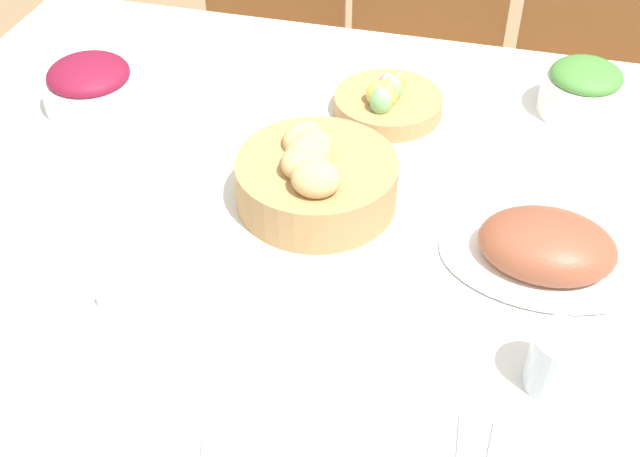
% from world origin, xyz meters
% --- Properties ---
extents(dining_table, '(1.68, 1.20, 0.73)m').
position_xyz_m(dining_table, '(0.00, 0.00, 0.36)').
color(dining_table, silver).
rests_on(dining_table, ground).
extents(chair_far_left, '(0.45, 0.45, 0.90)m').
position_xyz_m(chair_far_left, '(-0.47, 0.96, 0.49)').
color(chair_far_left, brown).
rests_on(chair_far_left, ground).
extents(chair_far_right, '(0.43, 0.43, 0.90)m').
position_xyz_m(chair_far_right, '(0.44, 0.96, 0.49)').
color(chair_far_right, brown).
rests_on(chair_far_right, ground).
extents(chair_far_center, '(0.43, 0.43, 0.90)m').
position_xyz_m(chair_far_center, '(-0.02, 0.96, 0.49)').
color(chair_far_center, brown).
rests_on(chair_far_center, ground).
extents(bread_basket, '(0.25, 0.25, 0.13)m').
position_xyz_m(bread_basket, '(-0.06, 0.01, 0.78)').
color(bread_basket, '#AD8451').
rests_on(bread_basket, dining_table).
extents(egg_basket, '(0.20, 0.20, 0.08)m').
position_xyz_m(egg_basket, '(0.00, 0.30, 0.75)').
color(egg_basket, '#AD8451').
rests_on(egg_basket, dining_table).
extents(ham_platter, '(0.31, 0.21, 0.08)m').
position_xyz_m(ham_platter, '(0.30, -0.04, 0.75)').
color(ham_platter, white).
rests_on(ham_platter, dining_table).
extents(beet_salad_bowl, '(0.18, 0.18, 0.09)m').
position_xyz_m(beet_salad_bowl, '(-0.53, 0.19, 0.77)').
color(beet_salad_bowl, white).
rests_on(beet_salad_bowl, dining_table).
extents(green_salad_bowl, '(0.15, 0.15, 0.10)m').
position_xyz_m(green_salad_bowl, '(0.34, 0.39, 0.78)').
color(green_salad_bowl, white).
rests_on(green_salad_bowl, dining_table).
extents(dinner_plate, '(0.28, 0.28, 0.01)m').
position_xyz_m(dinner_plate, '(0.07, -0.43, 0.73)').
color(dinner_plate, white).
rests_on(dinner_plate, dining_table).
extents(fork, '(0.02, 0.18, 0.00)m').
position_xyz_m(fork, '(-0.10, -0.43, 0.73)').
color(fork, silver).
rests_on(fork, dining_table).
extents(drinking_cup, '(0.08, 0.08, 0.09)m').
position_xyz_m(drinking_cup, '(0.32, -0.26, 0.77)').
color(drinking_cup, silver).
rests_on(drinking_cup, dining_table).
extents(butter_dish, '(0.12, 0.07, 0.03)m').
position_xyz_m(butter_dish, '(-0.23, -0.25, 0.74)').
color(butter_dish, white).
rests_on(butter_dish, dining_table).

